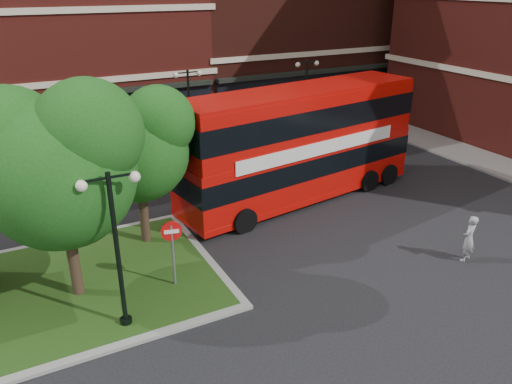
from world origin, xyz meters
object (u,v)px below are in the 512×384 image
car_white (271,132)px  bus (300,137)px  car_silver (162,140)px  woman (469,238)px

car_white → bus: bearing=153.5°
bus → car_silver: bearing=101.2°
woman → car_white: bearing=-107.9°
bus → woman: (2.47, -7.82, -2.13)m
bus → woman: bearing=-81.1°
car_silver → car_white: 6.92m
car_silver → bus: bearing=-162.3°
bus → car_white: size_ratio=3.06×
car_silver → car_white: car_silver is taller
woman → car_silver: (-6.05, 17.77, -0.22)m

